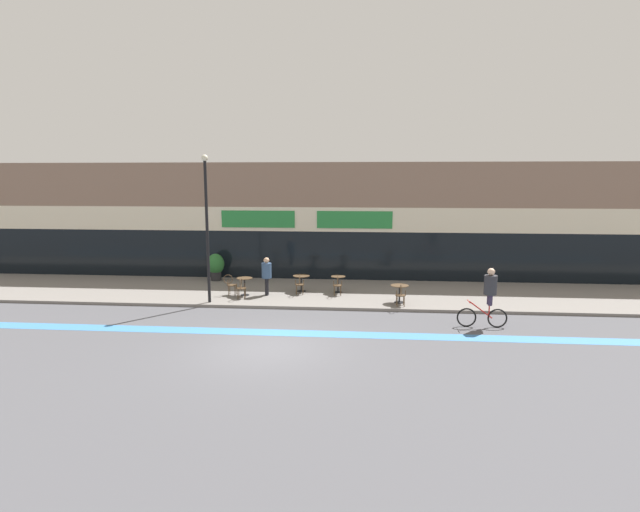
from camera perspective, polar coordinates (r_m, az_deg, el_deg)
ground_plane at (r=15.63m, az=-5.88°, el=-10.36°), size 120.00×120.00×0.00m
sidewalk_slab at (r=22.50m, az=-2.40°, el=-4.16°), size 40.00×5.50×0.12m
storefront_facade at (r=26.70m, az=-1.14°, el=4.17°), size 40.00×4.06×5.91m
bike_lane_stripe at (r=17.02m, az=-4.93°, el=-8.71°), size 36.00×0.70×0.01m
bistro_table_0 at (r=21.80m, az=-8.61°, el=-3.06°), size 0.68×0.68×0.77m
bistro_table_1 at (r=22.29m, az=-2.16°, el=-2.76°), size 0.74×0.74×0.72m
bistro_table_2 at (r=22.11m, az=2.09°, el=-2.87°), size 0.64×0.64×0.73m
bistro_table_3 at (r=20.55m, az=9.08°, el=-3.87°), size 0.74×0.74×0.72m
cafe_chair_0_near at (r=21.21m, az=-8.99°, el=-3.48°), size 0.43×0.59×0.90m
cafe_chair_0_side at (r=21.95m, az=-10.20°, el=-3.09°), size 0.59×0.43×0.90m
cafe_chair_1_near at (r=21.68m, az=-2.34°, el=-3.10°), size 0.44×0.59×0.90m
cafe_chair_2_near at (r=21.50m, az=2.02°, el=-3.21°), size 0.44×0.59×0.90m
cafe_chair_3_near at (r=19.95m, az=9.21°, el=-4.27°), size 0.42×0.58×0.90m
planter_pot at (r=25.18m, az=-11.84°, el=-1.09°), size 0.85×0.85×1.34m
lamp_post at (r=20.44m, az=-12.81°, el=4.07°), size 0.26×0.26×5.93m
cyclist_0 at (r=18.17m, az=18.68°, el=-4.05°), size 1.72×0.48×2.10m
pedestrian_near_end at (r=21.63m, az=-6.12°, el=-1.92°), size 0.46×0.46×1.65m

